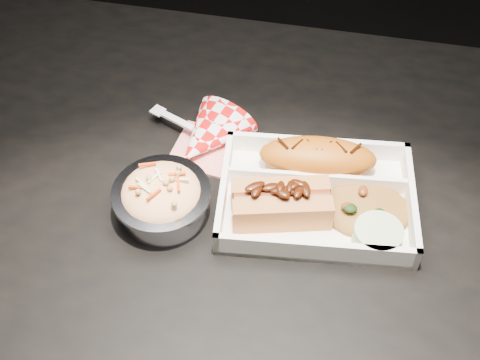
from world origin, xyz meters
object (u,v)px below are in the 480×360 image
(food_tray, at_px, (316,199))
(foil_coleslaw_cup, at_px, (162,197))
(dining_table, at_px, (289,246))
(fried_pastry, at_px, (318,157))
(napkin_fork, at_px, (207,138))
(hotdog, at_px, (281,202))

(food_tray, relative_size, foil_coleslaw_cup, 2.14)
(dining_table, bearing_deg, fried_pastry, 72.62)
(food_tray, bearing_deg, fried_pastry, 90.00)
(food_tray, xyz_separation_m, fried_pastry, (-0.01, 0.05, 0.02))
(fried_pastry, relative_size, foil_coleslaw_cup, 1.26)
(fried_pastry, bearing_deg, napkin_fork, 172.84)
(dining_table, distance_m, fried_pastry, 0.14)
(hotdog, height_order, napkin_fork, napkin_fork)
(fried_pastry, bearing_deg, hotdog, -112.42)
(dining_table, height_order, foil_coleslaw_cup, foil_coleslaw_cup)
(food_tray, distance_m, fried_pastry, 0.06)
(food_tray, relative_size, hotdog, 1.98)
(food_tray, height_order, fried_pastry, fried_pastry)
(dining_table, height_order, napkin_fork, napkin_fork)
(fried_pastry, bearing_deg, dining_table, -107.38)
(foil_coleslaw_cup, distance_m, napkin_fork, 0.13)
(fried_pastry, xyz_separation_m, napkin_fork, (-0.16, 0.02, -0.02))
(hotdog, xyz_separation_m, napkin_fork, (-0.12, 0.11, -0.02))
(fried_pastry, distance_m, foil_coleslaw_cup, 0.22)
(foil_coleslaw_cup, bearing_deg, fried_pastry, 30.51)
(dining_table, distance_m, foil_coleslaw_cup, 0.21)
(foil_coleslaw_cup, bearing_deg, dining_table, 14.46)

